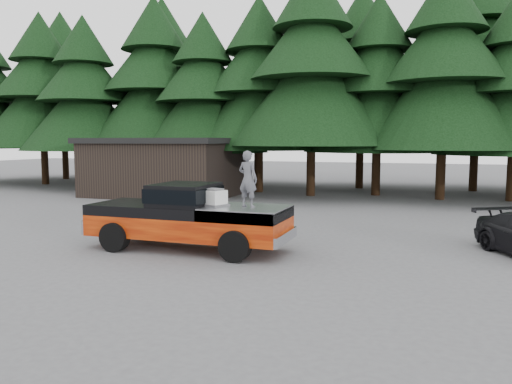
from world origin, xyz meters
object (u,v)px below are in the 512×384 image
(pickup_truck, at_px, (188,227))
(utility_building, at_px, (166,166))
(man_on_bed, at_px, (248,179))
(air_compressor, at_px, (214,198))

(pickup_truck, relative_size, utility_building, 0.71)
(man_on_bed, height_order, utility_building, utility_building)
(utility_building, bearing_deg, man_on_bed, -52.19)
(pickup_truck, height_order, utility_building, utility_building)
(pickup_truck, distance_m, air_compressor, 1.24)
(pickup_truck, bearing_deg, utility_building, 122.21)
(air_compressor, xyz_separation_m, man_on_bed, (0.98, 0.11, 0.57))
(air_compressor, distance_m, utility_building, 15.55)
(air_compressor, distance_m, man_on_bed, 1.14)
(man_on_bed, distance_m, utility_building, 16.04)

